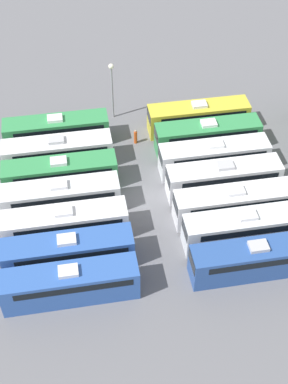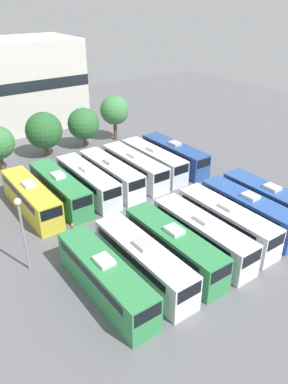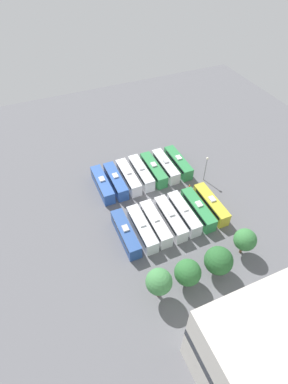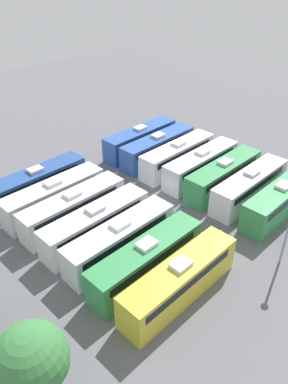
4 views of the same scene
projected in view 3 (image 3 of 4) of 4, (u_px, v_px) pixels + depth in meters
ground_plane at (154, 199)px, 70.02m from camera, size 119.10×119.10×0.00m
bus_0 at (178, 163)px, 76.75m from camera, size 2.61×11.26×3.56m
bus_1 at (165, 166)px, 75.77m from camera, size 2.61×11.26×3.56m
bus_2 at (154, 170)px, 74.79m from camera, size 2.61×11.26×3.56m
bus_3 at (141, 173)px, 73.99m from camera, size 2.61×11.26×3.56m
bus_4 at (129, 177)px, 72.86m from camera, size 2.61×11.26×3.56m
bus_5 at (116, 181)px, 71.90m from camera, size 2.61×11.26×3.56m
bus_6 at (103, 184)px, 71.03m from camera, size 2.61×11.26×3.56m
bus_7 at (211, 204)px, 66.48m from camera, size 2.61×11.26×3.56m
bus_8 at (198, 209)px, 65.40m from camera, size 2.61×11.26×3.56m
bus_9 at (184, 213)px, 64.57m from camera, size 2.61×11.26×3.56m
bus_10 at (170, 218)px, 63.59m from camera, size 2.61×11.26×3.56m
bus_11 at (155, 223)px, 62.61m from camera, size 2.61×11.26×3.56m
bus_12 at (142, 229)px, 61.63m from camera, size 2.61×11.26×3.56m
bus_13 at (126, 233)px, 60.76m from camera, size 2.61×11.26×3.56m
worker_person at (189, 188)px, 71.57m from camera, size 0.36×0.36×1.75m
light_pole at (206, 165)px, 71.34m from camera, size 0.60×0.60×7.03m
tree_0 at (245, 240)px, 56.72m from camera, size 4.35×4.35×6.33m
tree_1 at (219, 261)px, 53.79m from camera, size 5.24×5.24×6.52m
tree_2 at (188, 273)px, 52.26m from camera, size 4.79×4.79×6.15m
tree_3 at (159, 282)px, 49.81m from camera, size 4.58×4.58×7.17m
depot_building at (266, 353)px, 39.71m from camera, size 17.33×13.17×14.60m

